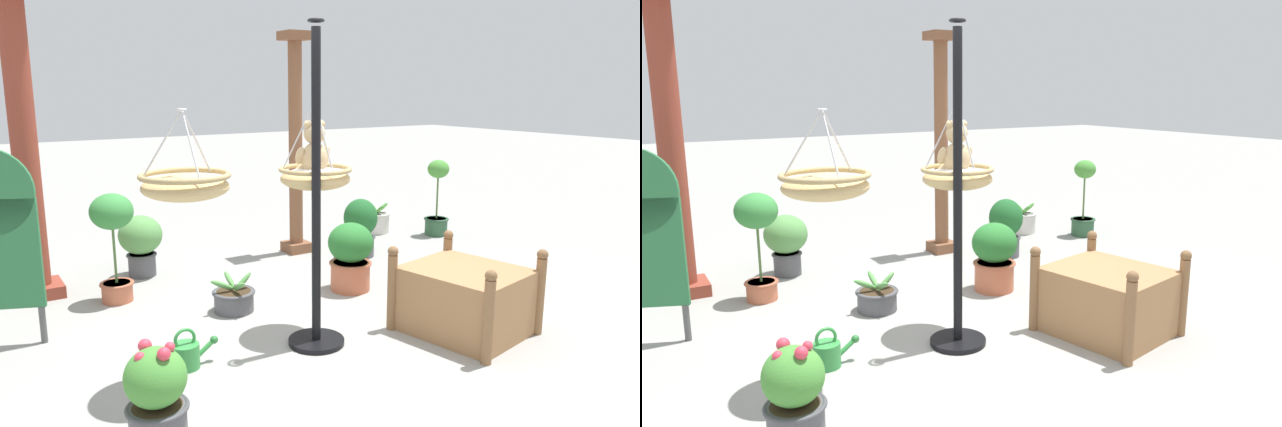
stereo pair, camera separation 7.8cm
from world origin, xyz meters
TOP-DOWN VIEW (x-y plane):
  - ground_plane at (0.00, 0.00)m, footprint 40.00×40.00m
  - display_pole_central at (-0.11, -0.07)m, footprint 0.44×0.44m
  - hanging_basket_with_teddy at (0.04, 0.18)m, footprint 0.58×0.58m
  - teddy_bear at (0.04, 0.20)m, footprint 0.30×0.28m
  - hanging_basket_left_high at (-1.15, -0.17)m, footprint 0.58×0.58m
  - greenhouse_pillar_left at (1.12, 2.32)m, footprint 0.31×0.31m
  - greenhouse_pillar_right at (-1.78, 2.30)m, footprint 0.45×0.45m
  - wooden_planter_box at (1.04, -0.52)m, footprint 1.03×1.11m
  - potted_plant_fern_front at (3.15, 2.02)m, footprint 0.34×0.34m
  - potted_plant_flowering_red at (-0.75, 2.38)m, footprint 0.45×0.45m
  - potted_plant_tall_leafy at (1.66, 1.74)m, footprint 0.40×0.40m
  - potted_plant_bushy_green at (-1.18, 1.74)m, footprint 0.39×0.39m
  - potted_plant_small_succulent at (2.55, 2.58)m, footprint 0.40×0.41m
  - potted_plant_conical_shrub at (-1.59, -0.78)m, footprint 0.35×0.35m
  - potted_plant_trailing_ivy at (-0.36, 0.92)m, footprint 0.42×0.45m
  - potted_plant_broad_leaf at (0.86, 0.82)m, footprint 0.45×0.45m
  - watering_can at (-1.11, 0.09)m, footprint 0.35×0.20m

SIDE VIEW (x-z plane):
  - ground_plane at x=0.00m, z-range 0.00..0.00m
  - watering_can at x=-1.11m, z-range -0.05..0.25m
  - potted_plant_trailing_ivy at x=-0.36m, z-range -0.05..0.30m
  - potted_plant_small_succulent at x=2.55m, z-range -0.04..0.37m
  - wooden_planter_box at x=1.04m, z-range -0.07..0.65m
  - potted_plant_conical_shrub at x=-1.59m, z-range -0.01..0.63m
  - potted_plant_broad_leaf at x=0.86m, z-range 0.02..0.70m
  - potted_plant_tall_leafy at x=1.66m, z-range 0.02..0.71m
  - potted_plant_flowering_red at x=-0.75m, z-range 0.05..0.71m
  - potted_plant_fern_front at x=3.15m, z-range -0.04..0.98m
  - potted_plant_bushy_green at x=-1.18m, z-range 0.14..1.17m
  - display_pole_central at x=-0.11m, z-range -0.46..1.98m
  - greenhouse_pillar_left at x=1.12m, z-range -0.05..2.55m
  - hanging_basket_with_teddy at x=0.04m, z-range 0.93..1.63m
  - hanging_basket_left_high at x=-1.15m, z-range 1.08..1.66m
  - greenhouse_pillar_right at x=-1.78m, z-range -0.05..2.83m
  - teddy_bear at x=0.04m, z-range 1.25..1.69m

